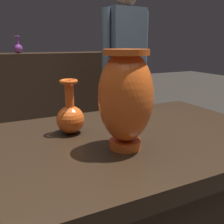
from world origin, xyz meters
The scene contains 6 objects.
back_display_shelf centered at (0.00, 2.20, 0.49)m, with size 2.60×0.40×0.99m.
vase_centerpiece centered at (0.04, -0.09, 0.95)m, with size 0.16×0.16×0.28m.
vase_tall_behind centered at (-0.06, 0.10, 0.86)m, with size 0.09×0.09×0.18m.
shelf_vase_far_right centered at (1.04, 2.16, 1.10)m, with size 0.09×0.09×0.23m.
shelf_vase_center centered at (0.00, 2.19, 1.05)m, with size 0.09×0.09×0.18m.
visitor_near_right centered at (0.80, 1.29, 0.92)m, with size 0.47×0.21×1.57m.
Camera 1 is at (-0.29, -0.68, 1.10)m, focal length 39.83 mm.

